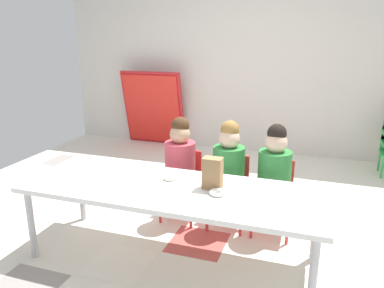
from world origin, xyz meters
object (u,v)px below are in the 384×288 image
object	(u,v)px
seated_child_far_right	(275,170)
paper_bag_brown	(213,173)
donut_powdered_on_plate	(170,177)
craft_table	(172,193)
paper_plate_center_table	(145,175)
paper_plate_near_edge	(170,180)
seated_child_middle_seat	(229,165)
seated_child_near_camera	(181,160)
donut_powdered_loose	(217,193)
folded_activity_table	(153,109)

from	to	relation	value
seated_child_far_right	paper_bag_brown	world-z (taller)	seated_child_far_right
donut_powdered_on_plate	craft_table	bearing A→B (deg)	-61.83
seated_child_far_right	paper_plate_center_table	distance (m)	1.02
craft_table	paper_plate_near_edge	distance (m)	0.14
seated_child_far_right	seated_child_middle_seat	bearing A→B (deg)	180.00
seated_child_near_camera	donut_powdered_on_plate	bearing A→B (deg)	-78.65
paper_bag_brown	donut_powdered_on_plate	xyz separation A→B (m)	(-0.33, 0.04, -0.09)
paper_plate_center_table	donut_powdered_loose	size ratio (longest dim) A/B	1.62
seated_child_middle_seat	paper_plate_near_edge	distance (m)	0.58
craft_table	donut_powdered_loose	xyz separation A→B (m)	(0.33, -0.02, 0.06)
seated_child_far_right	donut_powdered_loose	size ratio (longest dim) A/B	8.27
donut_powdered_loose	craft_table	bearing A→B (deg)	176.36
paper_plate_center_table	donut_powdered_on_plate	xyz separation A→B (m)	(0.21, -0.03, 0.02)
seated_child_far_right	paper_plate_center_table	world-z (taller)	seated_child_far_right
craft_table	seated_child_far_right	bearing A→B (deg)	43.41
craft_table	seated_child_near_camera	distance (m)	0.62
craft_table	seated_child_near_camera	bearing A→B (deg)	104.80
seated_child_far_right	donut_powdered_on_plate	bearing A→B (deg)	-145.04
donut_powdered_loose	seated_child_near_camera	bearing A→B (deg)	128.37
craft_table	seated_child_middle_seat	xyz separation A→B (m)	(0.26, 0.60, 0.04)
folded_activity_table	paper_plate_center_table	world-z (taller)	folded_activity_table
folded_activity_table	paper_plate_center_table	size ratio (longest dim) A/B	6.04
paper_bag_brown	seated_child_far_right	bearing A→B (deg)	55.50
seated_child_middle_seat	paper_plate_center_table	distance (m)	0.71
seated_child_middle_seat	seated_child_near_camera	bearing A→B (deg)	-180.00
seated_child_middle_seat	seated_child_far_right	size ratio (longest dim) A/B	1.00
paper_bag_brown	donut_powdered_loose	distance (m)	0.15
folded_activity_table	paper_bag_brown	size ratio (longest dim) A/B	4.94
paper_plate_near_edge	paper_plate_center_table	distance (m)	0.22
seated_child_middle_seat	paper_plate_center_table	size ratio (longest dim) A/B	5.10
folded_activity_table	donut_powdered_on_plate	xyz separation A→B (m)	(1.31, -2.60, 0.04)
donut_powdered_on_plate	seated_child_near_camera	bearing A→B (deg)	101.35
craft_table	paper_plate_center_table	xyz separation A→B (m)	(-0.27, 0.14, 0.05)
craft_table	donut_powdered_on_plate	world-z (taller)	donut_powdered_on_plate
seated_child_far_right	donut_powdered_on_plate	xyz separation A→B (m)	(-0.69, -0.48, 0.03)
seated_child_middle_seat	craft_table	bearing A→B (deg)	-113.77
donut_powdered_on_plate	seated_child_far_right	bearing A→B (deg)	34.96
craft_table	seated_child_middle_seat	world-z (taller)	seated_child_middle_seat
folded_activity_table	donut_powdered_on_plate	world-z (taller)	folded_activity_table
seated_child_far_right	folded_activity_table	bearing A→B (deg)	133.45
craft_table	paper_plate_center_table	bearing A→B (deg)	152.94
folded_activity_table	paper_bag_brown	distance (m)	3.11
seated_child_far_right	craft_table	bearing A→B (deg)	-136.59
craft_table	donut_powdered_on_plate	size ratio (longest dim) A/B	20.96
folded_activity_table	paper_bag_brown	bearing A→B (deg)	-58.10
donut_powdered_on_plate	seated_child_middle_seat	bearing A→B (deg)	56.21
craft_table	donut_powdered_loose	bearing A→B (deg)	-3.64
donut_powdered_on_plate	donut_powdered_loose	xyz separation A→B (m)	(0.39, -0.13, -0.01)
seated_child_near_camera	paper_plate_near_edge	distance (m)	0.49
paper_plate_center_table	donut_powdered_loose	world-z (taller)	donut_powdered_loose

